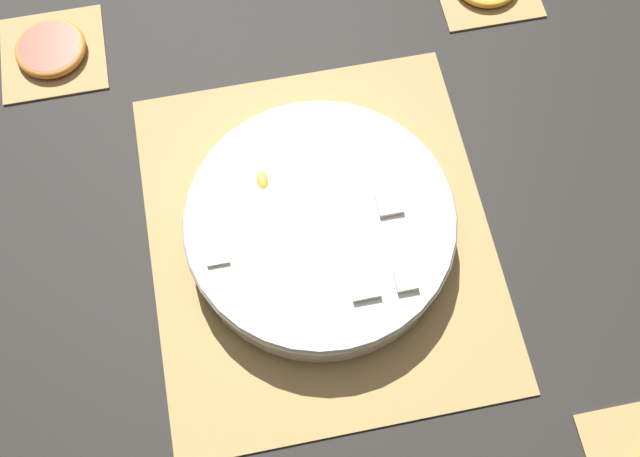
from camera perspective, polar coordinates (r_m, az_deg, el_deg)
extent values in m
plane|color=black|center=(0.84, 0.00, -0.70)|extent=(6.00, 6.00, 0.00)
cube|color=#A8844C|center=(0.84, 0.00, -0.62)|extent=(0.43, 0.38, 0.01)
cube|color=#3D2D19|center=(0.92, -2.12, 9.34)|extent=(0.01, 0.37, 0.00)
cube|color=#3D2D19|center=(0.90, -1.62, 7.03)|extent=(0.01, 0.37, 0.00)
cube|color=#3D2D19|center=(0.88, -1.10, 4.60)|extent=(0.01, 0.37, 0.00)
cube|color=#3D2D19|center=(0.86, -0.56, 2.07)|extent=(0.01, 0.37, 0.00)
cube|color=#3D2D19|center=(0.84, 0.00, -0.58)|extent=(0.01, 0.37, 0.00)
cube|color=#3D2D19|center=(0.83, 0.58, -3.32)|extent=(0.01, 0.37, 0.00)
cube|color=#3D2D19|center=(0.81, 1.19, -6.16)|extent=(0.01, 0.37, 0.00)
cube|color=#3D2D19|center=(0.80, 1.82, -9.09)|extent=(0.01, 0.37, 0.00)
cube|color=#3D2D19|center=(0.79, 2.48, -12.08)|extent=(0.01, 0.37, 0.00)
cube|color=#A8844C|center=(1.02, -19.68, 12.47)|extent=(0.13, 0.13, 0.01)
cube|color=#3D2D19|center=(1.03, -19.78, 13.48)|extent=(0.00, 0.13, 0.00)
cube|color=#3D2D19|center=(1.01, -19.64, 11.56)|extent=(0.00, 0.13, 0.00)
cube|color=#3D2D19|center=(1.03, 13.08, 16.13)|extent=(0.00, 0.13, 0.00)
cylinder|color=silver|center=(0.82, 0.00, 0.14)|extent=(0.29, 0.29, 0.05)
torus|color=silver|center=(0.80, 0.00, 0.67)|extent=(0.29, 0.29, 0.01)
cylinder|color=beige|center=(0.82, -6.37, 4.33)|extent=(0.03, 0.03, 0.01)
cylinder|color=beige|center=(0.81, -1.71, 0.54)|extent=(0.03, 0.03, 0.01)
cylinder|color=beige|center=(0.83, -7.65, 0.05)|extent=(0.03, 0.03, 0.01)
cylinder|color=beige|center=(0.80, -5.48, -1.96)|extent=(0.03, 0.03, 0.01)
cylinder|color=beige|center=(0.77, -3.32, -6.61)|extent=(0.03, 0.03, 0.01)
cylinder|color=beige|center=(0.80, 1.62, -4.54)|extent=(0.03, 0.03, 0.01)
cylinder|color=beige|center=(0.82, 3.52, 4.35)|extent=(0.03, 0.03, 0.01)
cube|color=#EFEACC|center=(0.80, -5.70, -5.38)|extent=(0.03, 0.03, 0.03)
cube|color=#EFEACC|center=(0.77, 3.36, -4.62)|extent=(0.03, 0.03, 0.03)
cube|color=#EFEACC|center=(0.82, 6.14, -1.15)|extent=(0.02, 0.02, 0.02)
cube|color=#EFEACC|center=(0.77, 6.51, -4.13)|extent=(0.02, 0.02, 0.02)
cube|color=#EFEACC|center=(0.81, 5.22, 1.72)|extent=(0.03, 0.03, 0.03)
cube|color=#EFEACC|center=(0.79, -7.77, -2.20)|extent=(0.02, 0.02, 0.02)
cube|color=#EFEACC|center=(0.81, -2.34, -1.10)|extent=(0.02, 0.02, 0.02)
cube|color=#EFEACC|center=(0.85, -2.86, 5.95)|extent=(0.03, 0.03, 0.03)
cube|color=#EFEACC|center=(0.79, -0.26, -2.09)|extent=(0.03, 0.03, 0.03)
ellipsoid|color=#F9A338|center=(0.83, 1.61, 1.91)|extent=(0.04, 0.02, 0.02)
ellipsoid|color=#F9A338|center=(0.87, -0.07, 5.92)|extent=(0.03, 0.01, 0.01)
ellipsoid|color=red|center=(0.82, 7.85, -2.67)|extent=(0.03, 0.01, 0.01)
ellipsoid|color=#F9A338|center=(0.82, -4.39, 3.56)|extent=(0.03, 0.02, 0.01)
cylinder|color=red|center=(1.01, -19.84, 12.76)|extent=(0.08, 0.08, 0.01)
torus|color=orange|center=(1.01, -19.84, 12.76)|extent=(0.09, 0.09, 0.01)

